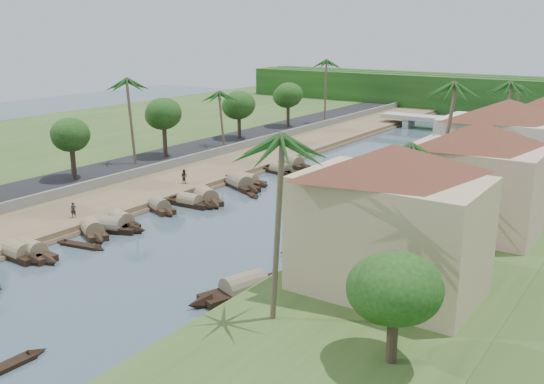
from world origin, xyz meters
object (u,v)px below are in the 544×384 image
Objects in this scene: bridge at (455,122)px; person_near at (73,210)px; building_near at (390,218)px; sampan_1 at (18,253)px.

bridge is 75.87m from person_near.
building_near is at bearing -75.61° from bridge.
person_near is (-13.31, -74.70, -0.17)m from bridge.
sampan_1 is 4.46× the size of person_near.
building_near reaches higher than sampan_1.
building_near is 31.02m from sampan_1.
sampan_1 is (-10.10, -82.96, -1.31)m from bridge.
sampan_1 is at bearing -162.89° from building_near.
sampan_1 is (-29.09, -8.96, -5.97)m from building_near.
person_near reaches higher than sampan_1.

